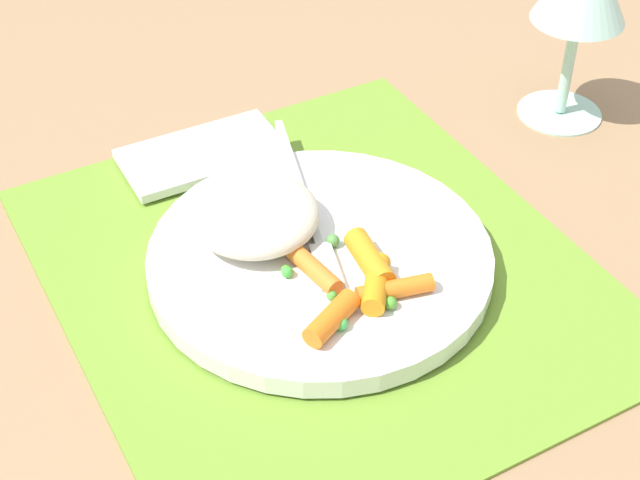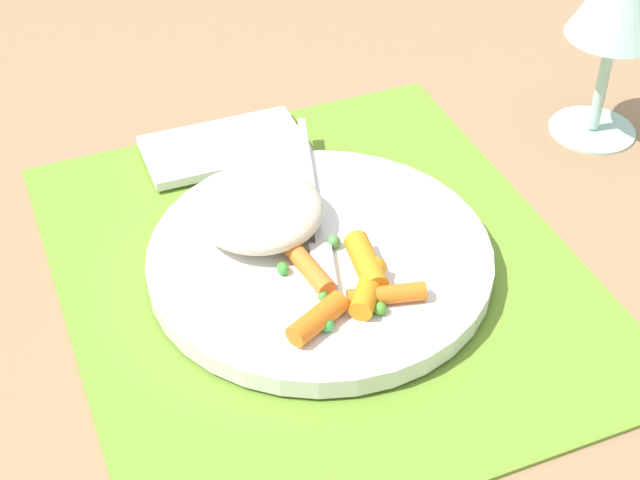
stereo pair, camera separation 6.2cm
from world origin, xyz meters
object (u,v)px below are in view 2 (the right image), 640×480
at_px(fork, 315,214).
at_px(napkin, 224,147).
at_px(carrot_portion, 351,284).
at_px(plate, 320,259).
at_px(rice_mound, 259,209).

relative_size(fork, napkin, 1.51).
relative_size(carrot_portion, napkin, 0.78).
distance_m(plate, rice_mound, 0.06).
xyz_separation_m(rice_mound, napkin, (-0.12, 0.01, -0.03)).
height_order(plate, fork, fork).
relative_size(carrot_portion, fork, 0.51).
bearing_deg(rice_mound, carrot_portion, 20.70).
height_order(carrot_portion, napkin, carrot_portion).
relative_size(rice_mound, napkin, 0.73).
distance_m(rice_mound, napkin, 0.13).
height_order(plate, napkin, plate).
height_order(plate, carrot_portion, carrot_portion).
xyz_separation_m(plate, carrot_portion, (0.05, 0.00, 0.02)).
xyz_separation_m(rice_mound, carrot_portion, (0.09, 0.03, -0.01)).
bearing_deg(plate, napkin, -173.13).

